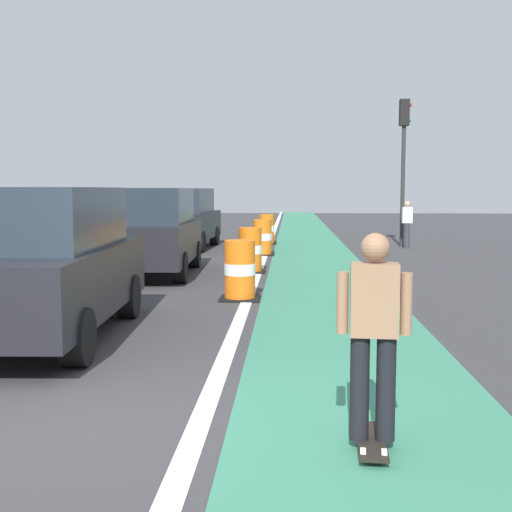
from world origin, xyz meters
TOP-DOWN VIEW (x-y plane):
  - ground_plane at (0.00, 0.00)m, footprint 100.00×100.00m
  - bike_lane_strip at (2.40, 12.00)m, footprint 2.50×80.00m
  - lane_divider_stripe at (0.90, 12.00)m, footprint 0.20×80.00m
  - skateboarder_on_lane at (2.32, -0.46)m, footprint 0.57×0.81m
  - parked_suv_nearest at (-1.62, 3.18)m, footprint 2.07×4.67m
  - parked_suv_second at (-1.56, 9.86)m, footprint 2.05×4.66m
  - parked_suv_third at (-1.94, 16.77)m, footprint 2.08×4.68m
  - traffic_barrel_front at (0.76, 6.43)m, footprint 0.73×0.73m
  - traffic_barrel_mid at (0.71, 10.39)m, footprint 0.73×0.73m
  - traffic_barrel_back at (0.83, 14.58)m, footprint 0.73×0.73m
  - traffic_barrel_far at (0.81, 18.73)m, footprint 0.73×0.73m
  - traffic_light_corner at (5.61, 17.91)m, footprint 0.41×0.32m
  - pedestrian_crossing at (5.67, 17.26)m, footprint 0.34×0.20m

SIDE VIEW (x-z plane):
  - ground_plane at x=0.00m, z-range 0.00..0.00m
  - bike_lane_strip at x=2.40m, z-range 0.00..0.01m
  - lane_divider_stripe at x=0.90m, z-range 0.00..0.01m
  - traffic_barrel_front at x=0.76m, z-range -0.01..1.08m
  - traffic_barrel_mid at x=0.71m, z-range -0.01..1.08m
  - traffic_barrel_back at x=0.83m, z-range -0.01..1.08m
  - traffic_barrel_far at x=0.81m, z-range -0.01..1.08m
  - pedestrian_crossing at x=5.67m, z-range 0.06..1.67m
  - skateboarder_on_lane at x=2.32m, z-range 0.07..1.76m
  - parked_suv_nearest at x=-1.62m, z-range 0.02..2.06m
  - parked_suv_second at x=-1.56m, z-range 0.02..2.06m
  - parked_suv_third at x=-1.94m, z-range 0.02..2.06m
  - traffic_light_corner at x=5.61m, z-range 0.95..6.05m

